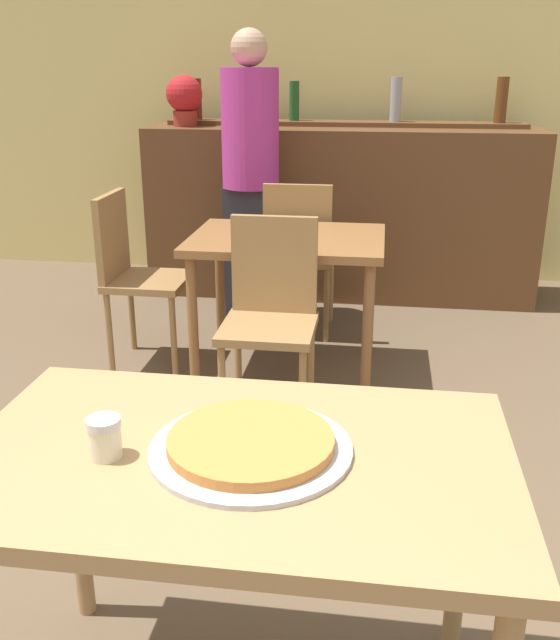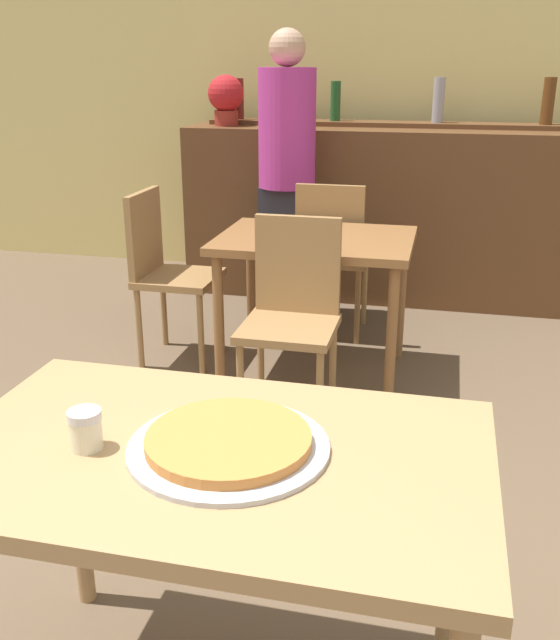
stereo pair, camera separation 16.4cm
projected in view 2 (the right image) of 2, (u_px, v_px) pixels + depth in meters
wall_back at (392, 82)px, 5.01m from camera, size 8.00×0.05×2.80m
dining_table_near at (215, 484)px, 1.54m from camera, size 1.17×0.73×0.76m
dining_table_far at (315, 255)px, 3.55m from camera, size 0.96×0.71×0.72m
bar_counter at (379, 214)px, 4.83m from camera, size 2.60×0.56×1.13m
bar_back_shelf at (389, 118)px, 4.74m from camera, size 2.39×0.24×0.32m
chair_far_side_front at (293, 307)px, 3.10m from camera, size 0.40×0.40×0.91m
chair_far_side_back at (332, 249)px, 4.07m from camera, size 0.40×0.40×0.91m
chair_far_side_left at (164, 264)px, 3.76m from camera, size 0.40×0.40×0.91m
pizza_tray at (229, 443)px, 1.51m from camera, size 0.43×0.43×0.04m
cheese_shaker at (86, 429)px, 1.50m from camera, size 0.07×0.07×0.09m
person_standing at (287, 168)px, 4.28m from camera, size 0.34×0.34×1.72m
potted_plant at (226, 97)px, 4.76m from camera, size 0.24×0.24×0.33m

